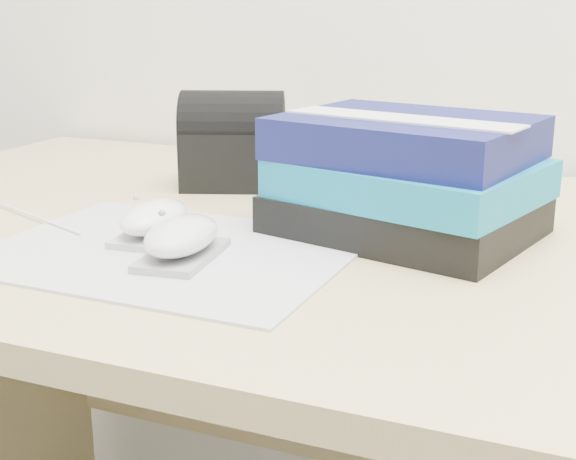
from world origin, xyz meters
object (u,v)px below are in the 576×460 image
at_px(book_stack, 407,177).
at_px(pouch, 233,141).
at_px(mouse_front, 182,239).
at_px(desk, 422,402).
at_px(mouse_rear, 154,220).

bearing_deg(book_stack, pouch, 154.62).
relative_size(mouse_front, pouch, 0.74).
relative_size(desk, mouse_rear, 13.85).
relative_size(mouse_rear, book_stack, 0.36).
bearing_deg(mouse_front, pouch, 107.66).
relative_size(mouse_front, book_stack, 0.39).
xyz_separation_m(mouse_front, book_stack, (0.18, 0.19, 0.04)).
distance_m(mouse_rear, mouse_front, 0.08).
distance_m(mouse_rear, book_stack, 0.28).
distance_m(mouse_front, book_stack, 0.26).
bearing_deg(mouse_rear, desk, 34.43).
bearing_deg(book_stack, mouse_front, -134.14).
relative_size(desk, pouch, 9.59).
relative_size(mouse_rear, mouse_front, 0.93).
bearing_deg(pouch, book_stack, -25.38).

